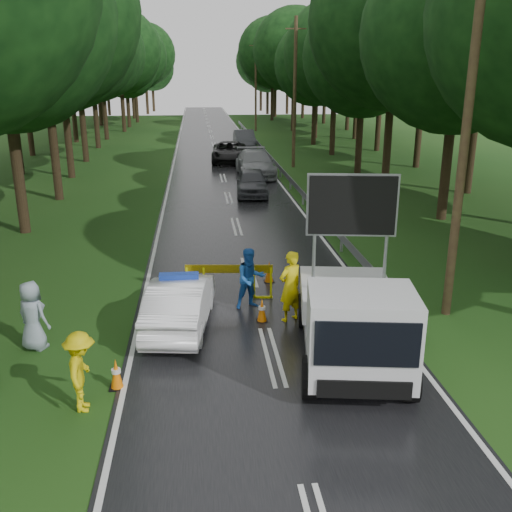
{
  "coord_description": "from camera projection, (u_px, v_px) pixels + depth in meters",
  "views": [
    {
      "loc": [
        -1.65,
        -12.13,
        6.49
      ],
      "look_at": [
        0.01,
        3.79,
        1.3
      ],
      "focal_mm": 40.0,
      "sensor_mm": 36.0,
      "label": 1
    }
  ],
  "objects": [
    {
      "name": "cone_right",
      "position": [
        393.0,
        310.0,
        15.33
      ],
      "size": [
        0.36,
        0.36,
        0.76
      ],
      "color": "black",
      "rests_on": "ground"
    },
    {
      "name": "road",
      "position": [
        219.0,
        164.0,
        42.02
      ],
      "size": [
        7.0,
        140.0,
        0.02
      ],
      "primitive_type": "cube",
      "color": "black",
      "rests_on": "ground"
    },
    {
      "name": "utility_pole_near",
      "position": [
        466.0,
        130.0,
        14.48
      ],
      "size": [
        1.4,
        0.24,
        10.0
      ],
      "color": "#412B1E",
      "rests_on": "ground"
    },
    {
      "name": "barrier",
      "position": [
        229.0,
        273.0,
        16.84
      ],
      "size": [
        2.58,
        0.33,
        1.07
      ],
      "rotation": [
        0.0,
        0.0,
        -0.11
      ],
      "color": "#E2EA0C",
      "rests_on": "ground"
    },
    {
      "name": "police_sedan",
      "position": [
        180.0,
        303.0,
        15.0
      ],
      "size": [
        1.96,
        4.27,
        1.49
      ],
      "rotation": [
        0.0,
        0.0,
        3.01
      ],
      "color": "white",
      "rests_on": "ground"
    },
    {
      "name": "utility_pole_mid",
      "position": [
        295.0,
        93.0,
        39.08
      ],
      "size": [
        1.4,
        0.24,
        10.0
      ],
      "color": "#412B1E",
      "rests_on": "ground"
    },
    {
      "name": "queue_car_first",
      "position": [
        252.0,
        182.0,
        31.19
      ],
      "size": [
        1.96,
        4.28,
        1.42
      ],
      "primitive_type": "imported",
      "rotation": [
        0.0,
        0.0,
        -0.07
      ],
      "color": "#414248",
      "rests_on": "ground"
    },
    {
      "name": "civilian",
      "position": [
        250.0,
        279.0,
        16.18
      ],
      "size": [
        1.0,
        0.87,
        1.77
      ],
      "primitive_type": "imported",
      "rotation": [
        0.0,
        0.0,
        0.26
      ],
      "color": "blue",
      "rests_on": "ground"
    },
    {
      "name": "officer",
      "position": [
        290.0,
        286.0,
        15.3
      ],
      "size": [
        0.86,
        0.78,
        1.98
      ],
      "primitive_type": "imported",
      "rotation": [
        0.0,
        0.0,
        3.69
      ],
      "color": "yellow",
      "rests_on": "ground"
    },
    {
      "name": "queue_car_second",
      "position": [
        255.0,
        163.0,
        36.91
      ],
      "size": [
        2.36,
        5.66,
        1.63
      ],
      "primitive_type": "imported",
      "rotation": [
        0.0,
        0.0,
        0.01
      ],
      "color": "gray",
      "rests_on": "ground"
    },
    {
      "name": "bystander_left",
      "position": [
        81.0,
        372.0,
        11.25
      ],
      "size": [
        0.69,
        1.12,
        1.68
      ],
      "primitive_type": "imported",
      "rotation": [
        0.0,
        0.0,
        1.63
      ],
      "color": "#D7C30B",
      "rests_on": "ground"
    },
    {
      "name": "cone_left_mid",
      "position": [
        183.0,
        299.0,
        16.16
      ],
      "size": [
        0.32,
        0.32,
        0.69
      ],
      "color": "black",
      "rests_on": "ground"
    },
    {
      "name": "utility_pole_far",
      "position": [
        256.0,
        85.0,
        63.68
      ],
      "size": [
        1.4,
        0.24,
        10.0
      ],
      "color": "#412B1E",
      "rests_on": "ground"
    },
    {
      "name": "queue_car_third",
      "position": [
        230.0,
        152.0,
        42.48
      ],
      "size": [
        2.93,
        5.68,
        1.53
      ],
      "primitive_type": "imported",
      "rotation": [
        0.0,
        0.0,
        -0.07
      ],
      "color": "black",
      "rests_on": "ground"
    },
    {
      "name": "ground",
      "position": [
        272.0,
        356.0,
        13.64
      ],
      "size": [
        160.0,
        160.0,
        0.0
      ],
      "primitive_type": "plane",
      "color": "#173E11",
      "rests_on": "ground"
    },
    {
      "name": "cone_far",
      "position": [
        269.0,
        272.0,
        18.32
      ],
      "size": [
        0.33,
        0.33,
        0.71
      ],
      "color": "black",
      "rests_on": "ground"
    },
    {
      "name": "cone_near_left",
      "position": [
        116.0,
        374.0,
        12.16
      ],
      "size": [
        0.33,
        0.33,
        0.69
      ],
      "color": "black",
      "rests_on": "ground"
    },
    {
      "name": "guardrail",
      "position": [
        269.0,
        156.0,
        41.91
      ],
      "size": [
        0.12,
        60.06,
        0.7
      ],
      "color": "gray",
      "rests_on": "ground"
    },
    {
      "name": "queue_car_fourth",
      "position": [
        244.0,
        139.0,
        50.26
      ],
      "size": [
        1.74,
        4.85,
        1.59
      ],
      "primitive_type": "imported",
      "rotation": [
        0.0,
        0.0,
        0.01
      ],
      "color": "#3D3F44",
      "rests_on": "ground"
    },
    {
      "name": "bystander_right",
      "position": [
        32.0,
        316.0,
        13.76
      ],
      "size": [
        1.02,
        0.91,
        1.74
      ],
      "primitive_type": "imported",
      "rotation": [
        0.0,
        0.0,
        2.61
      ],
      "color": "#8999A5",
      "rests_on": "ground"
    },
    {
      "name": "cone_center",
      "position": [
        262.0,
        310.0,
        15.43
      ],
      "size": [
        0.32,
        0.32,
        0.67
      ],
      "color": "black",
      "rests_on": "ground"
    },
    {
      "name": "work_truck",
      "position": [
        353.0,
        319.0,
        12.95
      ],
      "size": [
        3.06,
        5.51,
        4.17
      ],
      "rotation": [
        0.0,
        0.0,
        -0.15
      ],
      "color": "gray",
      "rests_on": "ground"
    }
  ]
}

